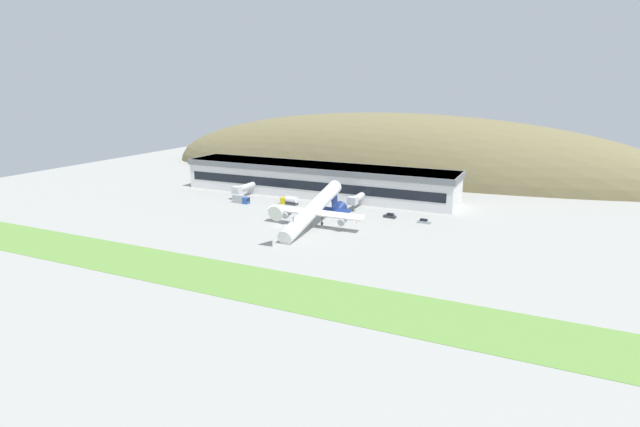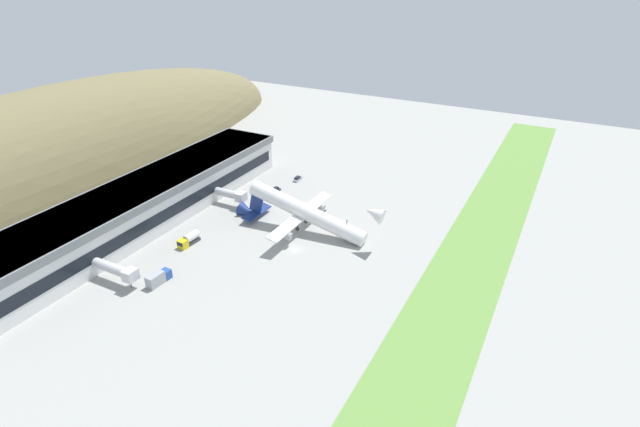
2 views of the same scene
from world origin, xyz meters
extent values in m
plane|color=#9E9E99|center=(0.00, 0.00, 0.00)|extent=(342.97, 342.97, 0.00)
cube|color=#669342|center=(0.00, -46.19, 0.04)|extent=(308.67, 19.50, 0.08)
ellipsoid|color=olive|center=(4.77, 110.02, 0.00)|extent=(272.63, 62.93, 63.28)
cube|color=silver|center=(-9.59, 48.55, 6.46)|extent=(117.71, 19.94, 12.92)
cube|color=slate|center=(-9.59, 48.55, 11.75)|extent=(118.91, 21.14, 2.33)
cube|color=black|center=(-9.59, 38.53, 5.81)|extent=(113.00, 0.16, 3.62)
cylinder|color=silver|center=(-34.94, 32.41, 4.00)|extent=(2.60, 12.35, 2.60)
cube|color=silver|center=(-34.94, 26.23, 4.00)|extent=(3.38, 2.86, 2.86)
cylinder|color=slate|center=(-34.94, 26.73, 2.00)|extent=(0.36, 0.36, 4.00)
cylinder|color=silver|center=(14.68, 33.55, 4.00)|extent=(2.60, 10.07, 2.60)
cube|color=silver|center=(14.68, 28.52, 4.00)|extent=(3.38, 2.86, 2.86)
cylinder|color=slate|center=(14.68, 29.02, 2.00)|extent=(0.36, 0.36, 4.00)
cylinder|color=white|center=(11.13, 1.76, 6.15)|extent=(4.70, 38.54, 13.25)
cone|color=white|center=(11.13, -19.50, 11.07)|extent=(4.60, 6.07, 5.65)
cone|color=navy|center=(11.13, 23.48, 1.13)|extent=(4.60, 6.99, 5.86)
cube|color=navy|center=(11.13, 19.82, 5.62)|extent=(0.50, 5.76, 8.06)
cube|color=navy|center=(11.13, 20.04, 1.92)|extent=(12.21, 3.28, 1.09)
cube|color=white|center=(11.13, 3.63, 4.90)|extent=(33.96, 3.61, 1.25)
cylinder|color=#9E9EA3|center=(0.94, 3.11, 3.47)|extent=(2.30, 4.03, 3.05)
cylinder|color=#9E9EA3|center=(21.32, 3.11, 3.47)|extent=(2.30, 4.03, 3.05)
cylinder|color=#2D2D2D|center=(8.55, 3.63, 2.51)|extent=(0.28, 0.28, 2.20)
cylinder|color=#2D2D2D|center=(8.55, 3.63, 1.41)|extent=(0.45, 1.10, 1.10)
cylinder|color=#2D2D2D|center=(13.71, 3.63, 2.51)|extent=(0.28, 0.28, 2.20)
cylinder|color=#2D2D2D|center=(13.71, 3.63, 1.41)|extent=(0.45, 1.10, 1.10)
cylinder|color=#2D2D2D|center=(11.13, -11.36, 6.08)|extent=(0.22, 0.22, 1.98)
cylinder|color=#2D2D2D|center=(11.13, -11.36, 5.09)|extent=(0.30, 0.82, 0.82)
cube|color=#999EA3|center=(42.88, 23.37, 0.40)|extent=(4.53, 1.78, 0.79)
cube|color=black|center=(42.65, 23.37, 1.12)|extent=(2.50, 1.50, 0.65)
cube|color=#333338|center=(30.12, 25.20, 0.45)|extent=(4.49, 2.14, 0.90)
cube|color=black|center=(30.33, 25.18, 1.26)|extent=(2.52, 1.70, 0.73)
cube|color=gold|center=(-14.10, 28.22, 1.25)|extent=(2.42, 2.66, 2.50)
cube|color=black|center=(-15.26, 28.30, 1.70)|extent=(0.23, 2.14, 1.10)
cube|color=#38383D|center=(-10.58, 27.98, 0.45)|extent=(4.94, 2.59, 0.90)
cylinder|color=silver|center=(-10.58, 27.98, 2.09)|extent=(4.71, 2.70, 2.39)
cube|color=#264C99|center=(-27.73, 21.90, 1.24)|extent=(2.31, 2.48, 2.49)
cube|color=black|center=(-26.59, 21.85, 1.69)|extent=(0.17, 2.03, 1.09)
cube|color=#999EA3|center=(-31.18, 22.04, 1.59)|extent=(4.80, 2.58, 3.18)
cube|color=orange|center=(21.95, 13.87, 0.01)|extent=(0.52, 0.52, 0.03)
cone|color=orange|center=(21.95, 13.87, 0.31)|extent=(0.40, 0.40, 0.55)
camera|label=1|loc=(79.73, -139.08, 45.75)|focal=28.00mm
camera|label=2|loc=(-103.75, -63.04, 74.28)|focal=28.00mm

